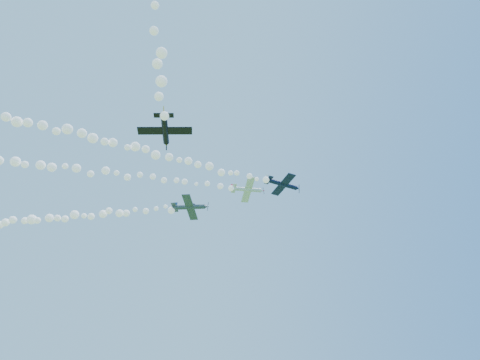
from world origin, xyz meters
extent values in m
cylinder|color=silver|center=(7.91, 6.87, 52.99)|extent=(6.32, 1.96, 1.23)
cone|color=silver|center=(11.28, 6.95, 53.18)|extent=(0.91, 0.95, 0.88)
cone|color=red|center=(11.74, 6.96, 53.21)|extent=(0.37, 0.34, 0.31)
cube|color=black|center=(11.62, 6.96, 53.20)|extent=(0.17, 0.44, 1.97)
cube|color=silver|center=(8.18, 6.86, 52.88)|extent=(1.69, 7.65, 1.39)
cube|color=silver|center=(5.11, 6.80, 52.88)|extent=(0.93, 2.70, 0.54)
cube|color=red|center=(5.00, 6.89, 53.44)|extent=(1.06, 0.30, 1.30)
sphere|color=black|center=(8.77, 6.95, 53.43)|extent=(0.80, 0.87, 0.89)
cylinder|color=#0C1436|center=(12.38, -4.03, 46.87)|extent=(6.07, 1.64, 1.10)
cone|color=#0C1436|center=(15.55, -3.39, 46.73)|extent=(0.83, 0.89, 0.83)
cone|color=silver|center=(15.99, -3.31, 46.71)|extent=(0.35, 0.32, 0.29)
cube|color=black|center=(15.87, -3.33, 46.72)|extent=(0.18, 0.25, 1.90)
cube|color=#0C1436|center=(12.62, -3.97, 46.74)|extent=(2.89, 7.52, 0.66)
cube|color=#0C1436|center=(9.75, -4.55, 47.04)|extent=(1.33, 2.71, 0.28)
cube|color=silver|center=(9.70, -4.60, 47.59)|extent=(1.01, 0.34, 1.24)
sphere|color=black|center=(13.23, -3.88, 47.21)|extent=(0.88, 0.88, 0.79)
cylinder|color=#36414F|center=(-3.96, 7.31, 47.33)|extent=(6.65, 2.32, 1.19)
cone|color=#36414F|center=(-0.56, 6.25, 47.18)|extent=(0.97, 1.03, 0.91)
cone|color=navy|center=(-0.09, 6.11, 47.16)|extent=(0.40, 0.37, 0.32)
cube|color=black|center=(-0.21, 6.15, 47.17)|extent=(0.23, 0.30, 2.09)
cube|color=#36414F|center=(-3.71, 7.22, 47.19)|extent=(3.94, 8.23, 0.90)
cube|color=#36414F|center=(-6.78, 8.18, 47.51)|extent=(1.73, 3.00, 0.36)
cube|color=navy|center=(-6.83, 8.25, 48.11)|extent=(1.11, 0.49, 1.36)
sphere|color=black|center=(-3.04, 7.06, 47.71)|extent=(1.03, 1.04, 0.88)
cylinder|color=black|center=(-8.66, -22.53, 39.12)|extent=(0.88, 5.73, 1.30)
cone|color=black|center=(-8.42, -19.48, 39.39)|extent=(0.77, 0.74, 0.82)
cone|color=gold|center=(-8.39, -19.06, 39.43)|extent=(0.27, 0.31, 0.29)
cube|color=black|center=(-8.39, -19.17, 39.42)|extent=(0.31, 0.20, 1.80)
cube|color=black|center=(-8.63, -22.29, 39.03)|extent=(7.07, 2.03, 0.90)
cube|color=black|center=(-8.87, -25.07, 38.94)|extent=(2.51, 1.02, 0.37)
cube|color=gold|center=(-8.92, -25.19, 39.45)|extent=(0.27, 0.99, 1.21)
sphere|color=black|center=(-8.63, -21.77, 39.55)|extent=(0.80, 0.79, 0.80)
camera|label=1|loc=(-5.53, -60.51, 2.00)|focal=30.00mm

